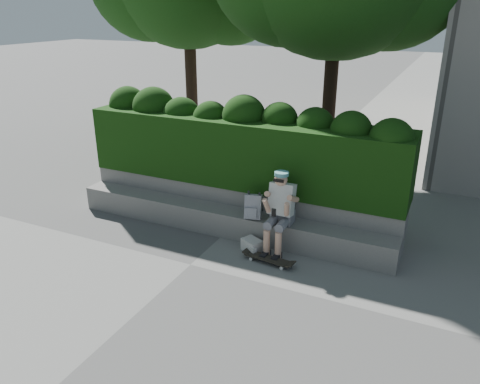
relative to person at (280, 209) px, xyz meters
The scene contains 8 objects.
ground 1.70m from the person, 135.58° to the right, with size 80.00×80.00×0.00m, color slate.
bench_ledge 1.22m from the person, behind, with size 6.00×0.45×0.45m, color gray.
planter_wall 1.33m from the person, 148.95° to the left, with size 6.00×0.50×0.75m, color gray.
hedge 1.52m from the person, 141.05° to the left, with size 6.00×1.00×1.20m, color black.
person is the anchor object (origin of this frame).
skateboard 0.84m from the person, 89.17° to the right, with size 0.80×0.28×0.08m.
backpack_plaid 0.53m from the person, behind, with size 0.28×0.15×0.41m, color #B8B9BD.
backpack_ground 0.79m from the person, 148.49° to the right, with size 0.32×0.23×0.21m, color beige.
Camera 1 is at (3.46, -5.51, 3.83)m, focal length 35.00 mm.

